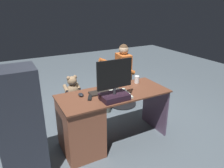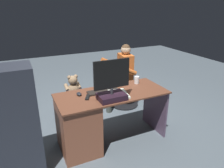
% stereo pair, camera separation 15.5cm
% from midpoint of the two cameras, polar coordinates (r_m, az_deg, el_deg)
% --- Properties ---
extents(ground_plane, '(10.00, 10.00, 0.00)m').
position_cam_midpoint_polar(ground_plane, '(3.44, -1.86, -10.86)').
color(ground_plane, '#4F5B63').
extents(desk, '(1.46, 0.62, 0.73)m').
position_cam_midpoint_polar(desk, '(2.77, -5.80, -10.38)').
color(desk, brown).
rests_on(desk, ground_plane).
extents(monitor, '(0.45, 0.23, 0.50)m').
position_cam_midpoint_polar(monitor, '(2.51, 1.69, -0.87)').
color(monitor, black).
rests_on(monitor, desk).
extents(keyboard, '(0.42, 0.14, 0.02)m').
position_cam_midpoint_polar(keyboard, '(2.77, -0.79, -1.96)').
color(keyboard, black).
rests_on(keyboard, desk).
extents(computer_mouse, '(0.06, 0.10, 0.04)m').
position_cam_midpoint_polar(computer_mouse, '(2.69, -7.34, -2.72)').
color(computer_mouse, black).
rests_on(computer_mouse, desk).
extents(cup, '(0.07, 0.07, 0.11)m').
position_cam_midpoint_polar(cup, '(3.08, 8.16, 1.09)').
color(cup, white).
rests_on(cup, desk).
extents(tv_remote, '(0.11, 0.15, 0.02)m').
position_cam_midpoint_polar(tv_remote, '(2.61, -4.95, -3.58)').
color(tv_remote, black).
rests_on(tv_remote, desk).
extents(notebook_binder, '(0.27, 0.33, 0.02)m').
position_cam_midpoint_polar(notebook_binder, '(2.68, 3.49, -2.79)').
color(notebook_binder, silver).
rests_on(notebook_binder, desk).
extents(office_chair_teddy, '(0.47, 0.47, 0.43)m').
position_cam_midpoint_polar(office_chair_teddy, '(3.50, -8.87, -5.74)').
color(office_chair_teddy, black).
rests_on(office_chair_teddy, ground_plane).
extents(teddy_bear, '(0.25, 0.25, 0.35)m').
position_cam_midpoint_polar(teddy_bear, '(3.38, -9.24, -0.72)').
color(teddy_bear, '#927455').
rests_on(teddy_bear, office_chair_teddy).
extents(visitor_chair, '(0.51, 0.51, 0.43)m').
position_cam_midpoint_polar(visitor_chair, '(3.97, 4.59, -2.48)').
color(visitor_chair, black).
rests_on(visitor_chair, ground_plane).
extents(person, '(0.58, 0.52, 1.16)m').
position_cam_midpoint_polar(person, '(3.76, 3.66, 3.14)').
color(person, '#C25E27').
rests_on(person, ground_plane).
extents(equipment_rack, '(0.44, 0.36, 1.27)m').
position_cam_midpoint_polar(equipment_rack, '(2.42, -22.68, -10.20)').
color(equipment_rack, '#282C37').
rests_on(equipment_rack, ground_plane).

